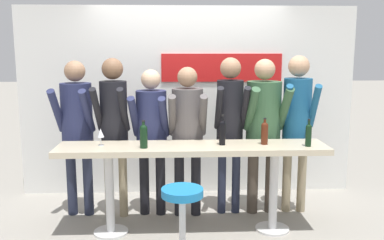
{
  "coord_description": "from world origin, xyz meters",
  "views": [
    {
      "loc": [
        -0.2,
        -4.27,
        1.94
      ],
      "look_at": [
        0.0,
        0.08,
        1.19
      ],
      "focal_mm": 40.0,
      "sensor_mm": 36.0,
      "label": 1
    }
  ],
  "objects": [
    {
      "name": "wine_bottle_1",
      "position": [
        0.31,
        0.01,
        1.08
      ],
      "size": [
        0.06,
        0.06,
        0.31
      ],
      "color": "black",
      "rests_on": "tasting_table"
    },
    {
      "name": "tasting_table",
      "position": [
        0.0,
        0.0,
        0.8
      ],
      "size": [
        2.77,
        0.52,
        0.94
      ],
      "color": "beige",
      "rests_on": "ground_plane"
    },
    {
      "name": "wine_glass_0",
      "position": [
        -0.93,
        0.03,
        1.06
      ],
      "size": [
        0.07,
        0.07,
        0.18
      ],
      "color": "silver",
      "rests_on": "tasting_table"
    },
    {
      "name": "wine_bottle_0",
      "position": [
        0.75,
        0.01,
        1.07
      ],
      "size": [
        0.07,
        0.07,
        0.28
      ],
      "color": "#4C1E0F",
      "rests_on": "tasting_table"
    },
    {
      "name": "bar_stool",
      "position": [
        -0.12,
        -0.7,
        0.47
      ],
      "size": [
        0.39,
        0.39,
        0.71
      ],
      "color": "silver",
      "rests_on": "ground_plane"
    },
    {
      "name": "person_center_left",
      "position": [
        -0.44,
        0.5,
        1.05
      ],
      "size": [
        0.45,
        0.56,
        1.69
      ],
      "rotation": [
        0.0,
        0.0,
        -0.12
      ],
      "color": "black",
      "rests_on": "ground_plane"
    },
    {
      "name": "person_far_left",
      "position": [
        -1.28,
        0.53,
        1.12
      ],
      "size": [
        0.44,
        0.57,
        1.79
      ],
      "rotation": [
        0.0,
        0.0,
        -0.08
      ],
      "color": "#23283D",
      "rests_on": "ground_plane"
    },
    {
      "name": "person_center",
      "position": [
        -0.03,
        0.46,
        1.07
      ],
      "size": [
        0.42,
        0.53,
        1.72
      ],
      "rotation": [
        0.0,
        0.0,
        -0.02
      ],
      "color": "black",
      "rests_on": "ground_plane"
    },
    {
      "name": "wine_bottle_2",
      "position": [
        1.17,
        -0.1,
        1.07
      ],
      "size": [
        0.06,
        0.06,
        0.28
      ],
      "color": "black",
      "rests_on": "tasting_table"
    },
    {
      "name": "person_center_right",
      "position": [
        0.45,
        0.51,
        1.16
      ],
      "size": [
        0.36,
        0.52,
        1.82
      ],
      "rotation": [
        0.0,
        0.0,
        -0.01
      ],
      "color": "#23283D",
      "rests_on": "ground_plane"
    },
    {
      "name": "wine_bottle_3",
      "position": [
        -0.49,
        -0.09,
        1.07
      ],
      "size": [
        0.08,
        0.08,
        0.28
      ],
      "color": "black",
      "rests_on": "tasting_table"
    },
    {
      "name": "ground_plane",
      "position": [
        0.0,
        0.0,
        0.0
      ],
      "size": [
        40.0,
        40.0,
        0.0
      ],
      "primitive_type": "plane",
      "color": "gray"
    },
    {
      "name": "person_far_right",
      "position": [
        1.23,
        0.51,
        1.16
      ],
      "size": [
        0.42,
        0.56,
        1.84
      ],
      "rotation": [
        0.0,
        0.0,
        -0.1
      ],
      "color": "gray",
      "rests_on": "ground_plane"
    },
    {
      "name": "back_wall",
      "position": [
        0.0,
        1.33,
        1.23
      ],
      "size": [
        4.37,
        0.12,
        2.45
      ],
      "color": "silver",
      "rests_on": "ground_plane"
    },
    {
      "name": "person_right",
      "position": [
        0.84,
        0.5,
        1.11
      ],
      "size": [
        0.5,
        0.6,
        1.8
      ],
      "rotation": [
        0.0,
        0.0,
        0.08
      ],
      "color": "#473D33",
      "rests_on": "ground_plane"
    },
    {
      "name": "person_left",
      "position": [
        -0.86,
        0.46,
        1.16
      ],
      "size": [
        0.39,
        0.54,
        1.82
      ],
      "rotation": [
        0.0,
        0.0,
        -0.08
      ],
      "color": "gray",
      "rests_on": "ground_plane"
    }
  ]
}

